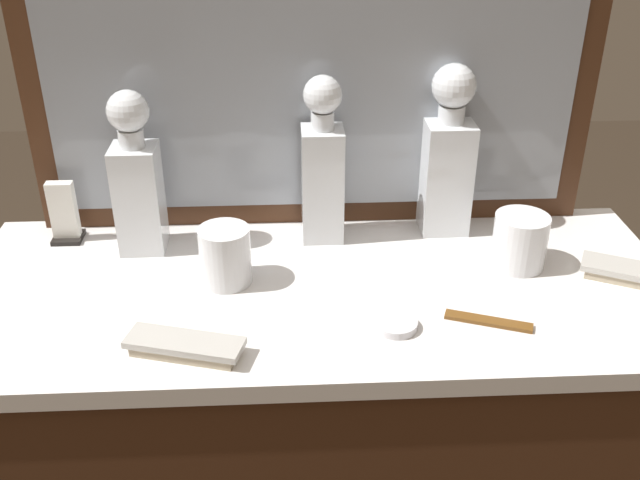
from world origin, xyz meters
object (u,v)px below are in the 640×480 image
object	(u,v)px
crystal_decanter_far_right	(322,175)
crystal_decanter_far_left	(138,188)
crystal_decanter_center	(447,166)
silver_brush_far_right	(185,346)
crystal_tumbler_far_right	(519,243)
porcelain_dish	(396,324)
tortoiseshell_comb	(488,321)
silver_brush_center	(635,274)
napkin_holder	(64,216)
crystal_tumbler_far_left	(225,258)

from	to	relation	value
crystal_decanter_far_right	crystal_decanter_far_left	size ratio (longest dim) A/B	1.04
crystal_decanter_center	silver_brush_far_right	size ratio (longest dim) A/B	1.77
crystal_tumbler_far_right	porcelain_dish	world-z (taller)	crystal_tumbler_far_right
tortoiseshell_comb	crystal_decanter_center	bearing A→B (deg)	91.79
silver_brush_center	tortoiseshell_comb	xyz separation A→B (m)	(-0.26, -0.10, -0.01)
silver_brush_center	porcelain_dish	xyz separation A→B (m)	(-0.40, -0.11, -0.01)
crystal_decanter_center	silver_brush_far_right	distance (m)	0.56
crystal_decanter_center	tortoiseshell_comb	distance (m)	0.32
crystal_tumbler_far_right	tortoiseshell_comb	bearing A→B (deg)	-118.69
napkin_holder	crystal_tumbler_far_right	bearing A→B (deg)	-9.43
crystal_tumbler_far_left	crystal_tumbler_far_right	xyz separation A→B (m)	(0.48, 0.03, -0.00)
crystal_decanter_far_right	silver_brush_far_right	distance (m)	0.40
crystal_decanter_far_right	crystal_decanter_far_left	bearing A→B (deg)	-175.41
silver_brush_center	porcelain_dish	world-z (taller)	silver_brush_center
crystal_decanter_far_left	crystal_tumbler_far_left	xyz separation A→B (m)	(0.15, -0.12, -0.07)
silver_brush_far_right	silver_brush_center	bearing A→B (deg)	12.45
crystal_tumbler_far_left	silver_brush_center	world-z (taller)	crystal_tumbler_far_left
crystal_decanter_center	crystal_tumbler_far_right	bearing A→B (deg)	-54.88
crystal_tumbler_far_left	porcelain_dish	bearing A→B (deg)	-29.14
crystal_tumbler_far_right	silver_brush_far_right	world-z (taller)	crystal_tumbler_far_right
crystal_tumbler_far_right	silver_brush_far_right	distance (m)	0.57
crystal_decanter_far_right	crystal_tumbler_far_right	world-z (taller)	crystal_decanter_far_right
tortoiseshell_comb	napkin_holder	world-z (taller)	napkin_holder
silver_brush_center	napkin_holder	world-z (taller)	napkin_holder
silver_brush_far_right	silver_brush_center	xyz separation A→B (m)	(0.70, 0.15, 0.00)
crystal_decanter_far_left	napkin_holder	xyz separation A→B (m)	(-0.14, 0.03, -0.07)
crystal_decanter_far_left	tortoiseshell_comb	xyz separation A→B (m)	(0.54, -0.25, -0.11)
crystal_tumbler_far_right	silver_brush_center	xyz separation A→B (m)	(0.17, -0.06, -0.03)
crystal_tumbler_far_right	crystal_decanter_center	bearing A→B (deg)	125.12
crystal_decanter_far_right	crystal_tumbler_far_left	xyz separation A→B (m)	(-0.16, -0.14, -0.07)
crystal_decanter_far_right	crystal_tumbler_far_right	size ratio (longest dim) A/B	3.23
tortoiseshell_comb	crystal_decanter_far_left	bearing A→B (deg)	154.61
crystal_decanter_far_right	silver_brush_far_right	size ratio (longest dim) A/B	1.71
napkin_holder	silver_brush_far_right	bearing A→B (deg)	-54.50
crystal_decanter_far_left	tortoiseshell_comb	size ratio (longest dim) A/B	2.22
silver_brush_center	silver_brush_far_right	bearing A→B (deg)	-167.55
crystal_decanter_far_left	porcelain_dish	xyz separation A→B (m)	(0.40, -0.26, -0.11)
crystal_tumbler_far_left	napkin_holder	size ratio (longest dim) A/B	0.86
crystal_decanter_center	tortoiseshell_comb	bearing A→B (deg)	-88.21
silver_brush_center	napkin_holder	bearing A→B (deg)	168.76
crystal_decanter_center	silver_brush_far_right	bearing A→B (deg)	-140.30
silver_brush_far_right	napkin_holder	world-z (taller)	napkin_holder
crystal_decanter_far_right	crystal_decanter_center	size ratio (longest dim) A/B	0.97
silver_brush_far_right	napkin_holder	xyz separation A→B (m)	(-0.24, 0.34, 0.03)
crystal_decanter_center	porcelain_dish	world-z (taller)	crystal_decanter_center
crystal_tumbler_far_left	crystal_tumbler_far_right	size ratio (longest dim) A/B	1.05
silver_brush_center	napkin_holder	size ratio (longest dim) A/B	1.57
crystal_decanter_far_right	crystal_tumbler_far_left	size ratio (longest dim) A/B	3.08
crystal_tumbler_far_left	napkin_holder	bearing A→B (deg)	151.85
napkin_holder	crystal_decanter_far_right	bearing A→B (deg)	-1.23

